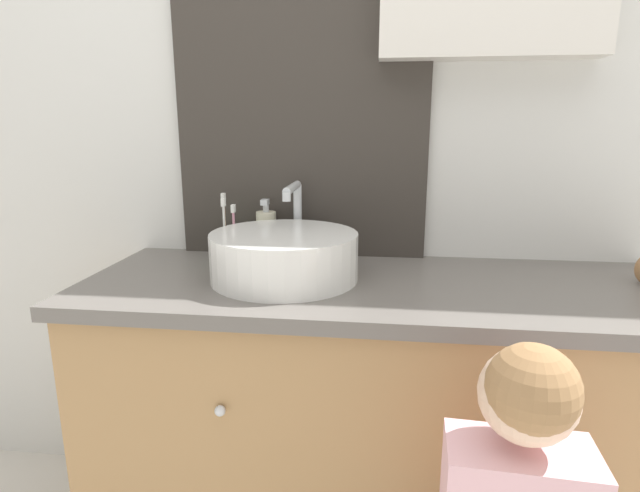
% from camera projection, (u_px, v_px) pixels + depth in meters
% --- Properties ---
extents(wall_back, '(3.20, 0.18, 2.50)m').
position_uv_depth(wall_back, '(388.00, 81.00, 1.40)').
color(wall_back, silver).
rests_on(wall_back, ground_plane).
extents(vanity_counter, '(1.48, 0.54, 0.79)m').
position_uv_depth(vanity_counter, '(375.00, 422.00, 1.33)').
color(vanity_counter, '#A37A4C').
rests_on(vanity_counter, ground_plane).
extents(sink_basin, '(0.37, 0.42, 0.23)m').
position_uv_depth(sink_basin, '(286.00, 255.00, 1.26)').
color(sink_basin, white).
rests_on(sink_basin, vanity_counter).
extents(toothbrush_holder, '(0.09, 0.09, 0.19)m').
position_uv_depth(toothbrush_holder, '(230.00, 247.00, 1.43)').
color(toothbrush_holder, '#66B27F').
rests_on(toothbrush_holder, vanity_counter).
extents(soap_dispenser, '(0.06, 0.06, 0.17)m').
position_uv_depth(soap_dispenser, '(267.00, 233.00, 1.47)').
color(soap_dispenser, beige).
rests_on(soap_dispenser, vanity_counter).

